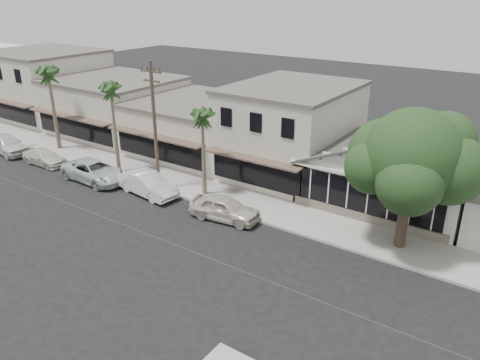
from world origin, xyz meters
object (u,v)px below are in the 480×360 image
Objects in this scene: car_0 at (225,208)px; car_1 at (148,184)px; car_3 at (44,157)px; car_2 at (95,171)px; car_4 at (7,144)px; utility_pole at (155,124)px; shade_tree at (412,158)px.

car_1 reaches higher than car_0.
car_2 is at bearing -91.16° from car_3.
car_4 reaches higher than car_2.
car_2 is (-4.97, -1.53, -4.03)m from utility_pole.
utility_pole is 1.64× the size of car_2.
shade_tree is (16.51, 1.86, 0.40)m from utility_pole.
car_0 is at bearing -82.77° from car_4.
shade_tree is at bearing -81.18° from car_0.
car_4 is (-16.19, -0.61, 0.04)m from car_1.
car_2 is 1.30× the size of car_3.
utility_pole is 2.13× the size of car_3.
utility_pole is 1.85× the size of car_4.
car_1 is at bearing -83.76° from car_2.
car_3 is (-11.16, -1.56, -4.18)m from utility_pole.
car_0 is 0.57× the size of shade_tree.
car_0 is at bearing -9.39° from utility_pole.
shade_tree reaches higher than car_4.
car_0 and car_2 have the same top height.
car_2 reaches higher than car_3.
car_1 is 1.13× the size of car_3.
shade_tree is (9.92, 2.95, 4.42)m from car_0.
shade_tree reaches higher than car_0.
utility_pole is at bearing -83.49° from car_3.
shade_tree is (21.48, 3.39, 4.42)m from car_2.
car_0 is at bearing -86.49° from car_2.
utility_pole is 4.15m from car_1.
utility_pole reaches higher than car_1.
car_0 is 0.93× the size of car_1.
utility_pole is at bearing 72.88° from car_0.
car_3 is 0.54× the size of shade_tree.
shade_tree is (16.48, 2.96, 4.40)m from car_1.
car_0 is at bearing -163.45° from shade_tree.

